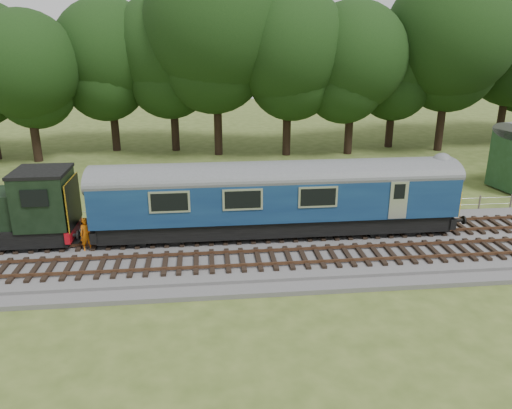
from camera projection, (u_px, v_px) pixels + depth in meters
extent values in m
plane|color=#435720|center=(254.00, 253.00, 24.34)|extent=(120.00, 120.00, 0.00)
cube|color=#4C4C4F|center=(254.00, 249.00, 24.28)|extent=(70.00, 7.00, 0.35)
cube|color=brown|center=(253.00, 238.00, 24.82)|extent=(66.50, 0.07, 0.14)
cube|color=brown|center=(250.00, 227.00, 26.17)|extent=(66.50, 0.07, 0.14)
cube|color=brown|center=(260.00, 264.00, 22.00)|extent=(66.50, 0.07, 0.14)
cube|color=brown|center=(256.00, 251.00, 23.35)|extent=(66.50, 0.07, 0.14)
cube|color=black|center=(276.00, 221.00, 25.43)|extent=(17.46, 2.52, 0.85)
cube|color=#0E254E|center=(276.00, 195.00, 24.97)|extent=(18.00, 2.80, 2.05)
cube|color=#EEAF14|center=(447.00, 196.00, 25.99)|extent=(0.06, 2.74, 1.30)
cube|color=black|center=(389.00, 220.00, 26.09)|extent=(2.60, 2.00, 0.55)
cube|color=black|center=(157.00, 229.00, 24.90)|extent=(2.60, 2.00, 0.55)
cube|color=black|center=(44.00, 199.00, 23.80)|extent=(2.40, 2.55, 2.60)
cube|color=#A40C16|center=(74.00, 229.00, 24.44)|extent=(0.25, 2.60, 0.55)
cube|color=#EEAF14|center=(73.00, 202.00, 23.99)|extent=(0.06, 2.55, 2.30)
imported|color=orange|center=(86.00, 234.00, 23.57)|extent=(0.69, 0.58, 1.60)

